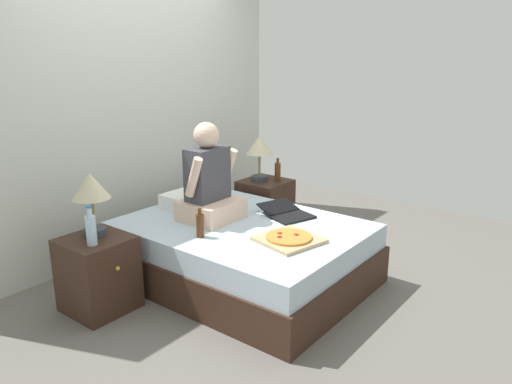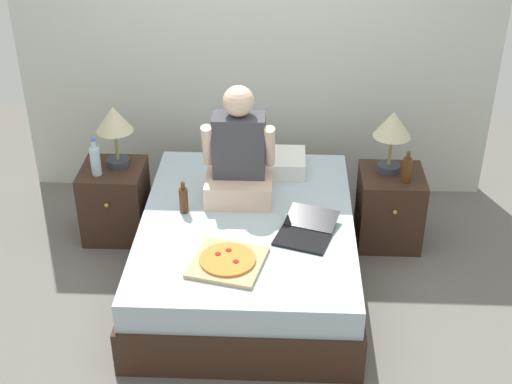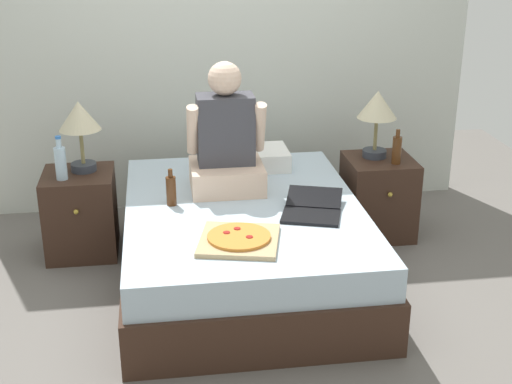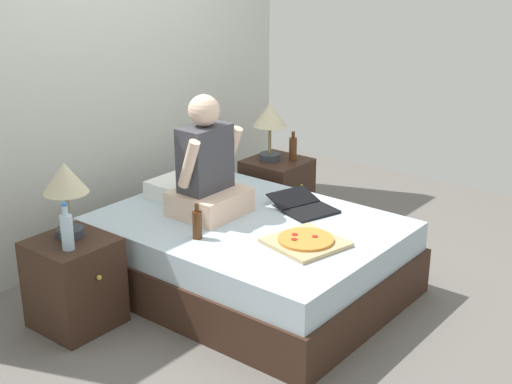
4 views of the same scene
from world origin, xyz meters
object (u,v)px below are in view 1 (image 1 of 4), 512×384
at_px(water_bottle, 91,229).
at_px(beer_bottle_on_bed, 200,225).
at_px(nightstand_left, 98,274).
at_px(pizza_box, 289,239).
at_px(lamp_on_left_nightstand, 91,191).
at_px(laptop, 288,214).
at_px(beer_bottle, 278,171).
at_px(bed, 243,252).
at_px(lamp_on_right_nightstand, 259,148).
at_px(nightstand_right, 265,206).
at_px(person_seated, 209,184).

distance_m(water_bottle, beer_bottle_on_bed, 0.76).
distance_m(nightstand_left, pizza_box, 1.38).
height_order(nightstand_left, water_bottle, water_bottle).
bearing_deg(lamp_on_left_nightstand, laptop, -29.61).
xyz_separation_m(nightstand_left, beer_bottle, (2.04, -0.10, 0.37)).
bearing_deg(water_bottle, laptop, -22.94).
distance_m(nightstand_left, water_bottle, 0.40).
xyz_separation_m(bed, beer_bottle, (1.06, 0.42, 0.40)).
bearing_deg(lamp_on_right_nightstand, beer_bottle, -56.31).
height_order(nightstand_left, beer_bottle, beer_bottle).
bearing_deg(laptop, beer_bottle, 40.96).
bearing_deg(nightstand_left, laptop, -27.23).
height_order(lamp_on_left_nightstand, beer_bottle, lamp_on_left_nightstand).
relative_size(nightstand_right, person_seated, 0.69).
xyz_separation_m(nightstand_left, person_seated, (0.92, -0.23, 0.50)).
bearing_deg(laptop, person_seated, 133.05).
height_order(lamp_on_right_nightstand, beer_bottle, lamp_on_right_nightstand).
bearing_deg(lamp_on_right_nightstand, beer_bottle_on_bed, -159.60).
distance_m(person_seated, laptop, 0.69).
bearing_deg(beer_bottle_on_bed, nightstand_left, 141.34).
xyz_separation_m(nightstand_left, laptop, (1.36, -0.70, 0.23)).
bearing_deg(nightstand_left, bed, -27.85).
bearing_deg(person_seated, laptop, -46.95).
height_order(nightstand_left, beer_bottle_on_bed, beer_bottle_on_bed).
relative_size(beer_bottle, laptop, 0.47).
height_order(lamp_on_right_nightstand, laptop, lamp_on_right_nightstand).
relative_size(bed, lamp_on_left_nightstand, 4.14).
distance_m(nightstand_right, pizza_box, 1.50).
bearing_deg(laptop, beer_bottle_on_bed, 163.04).
bearing_deg(pizza_box, person_seated, 88.63).
relative_size(bed, beer_bottle, 8.11).
height_order(beer_bottle, beer_bottle_on_bed, beer_bottle).
relative_size(nightstand_right, beer_bottle_on_bed, 2.46).
xyz_separation_m(beer_bottle, laptop, (-0.69, -0.60, -0.13)).
relative_size(water_bottle, lamp_on_right_nightstand, 0.61).
relative_size(bed, nightstand_left, 3.44).
xyz_separation_m(water_bottle, beer_bottle_on_bed, (0.65, -0.37, -0.08)).
bearing_deg(pizza_box, lamp_on_right_nightstand, 45.66).
relative_size(lamp_on_right_nightstand, laptop, 0.92).
distance_m(bed, beer_bottle_on_bed, 0.54).
distance_m(lamp_on_left_nightstand, person_seated, 0.93).
relative_size(nightstand_right, beer_bottle, 2.35).
distance_m(nightstand_right, beer_bottle_on_bed, 1.50).
xyz_separation_m(nightstand_right, lamp_on_right_nightstand, (-0.03, 0.05, 0.60)).
bearing_deg(lamp_on_right_nightstand, lamp_on_left_nightstand, 180.00).
relative_size(bed, pizza_box, 3.88).
distance_m(lamp_on_left_nightstand, lamp_on_right_nightstand, 1.90).
relative_size(beer_bottle, person_seated, 0.29).
distance_m(bed, nightstand_left, 1.12).
distance_m(nightstand_left, laptop, 1.54).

